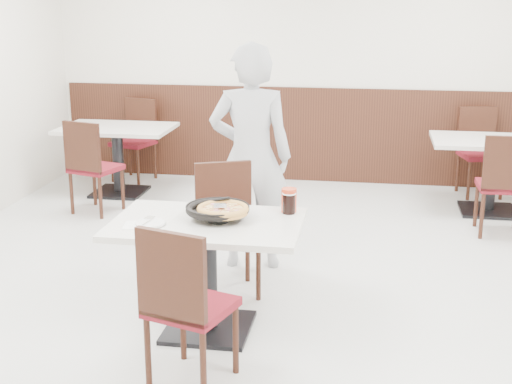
% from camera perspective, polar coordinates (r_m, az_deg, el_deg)
% --- Properties ---
extents(floor, '(7.00, 7.00, 0.00)m').
position_cam_1_polar(floor, '(5.23, 0.70, -8.57)').
color(floor, '#A7A7A3').
rests_on(floor, ground).
extents(wall_back, '(6.00, 0.04, 2.80)m').
position_cam_1_polar(wall_back, '(8.28, 4.53, 10.40)').
color(wall_back, silver).
rests_on(wall_back, floor).
extents(wall_front, '(6.00, 0.04, 2.80)m').
position_cam_1_polar(wall_front, '(1.59, -19.39, -12.83)').
color(wall_front, silver).
rests_on(wall_front, floor).
extents(wainscot_back, '(5.90, 0.03, 1.10)m').
position_cam_1_polar(wainscot_back, '(8.38, 4.39, 4.59)').
color(wainscot_back, black).
rests_on(wainscot_back, floor).
extents(main_table, '(1.23, 0.85, 0.75)m').
position_cam_1_polar(main_table, '(4.64, -3.88, -6.76)').
color(main_table, silver).
rests_on(main_table, floor).
extents(chair_near, '(0.53, 0.53, 0.95)m').
position_cam_1_polar(chair_near, '(4.03, -5.19, -8.84)').
color(chair_near, black).
rests_on(chair_near, floor).
extents(chair_far, '(0.55, 0.55, 0.95)m').
position_cam_1_polar(chair_far, '(5.17, -2.21, -3.18)').
color(chair_far, black).
rests_on(chair_far, floor).
extents(trivet, '(0.13, 0.13, 0.04)m').
position_cam_1_polar(trivet, '(4.50, -3.04, -2.18)').
color(trivet, black).
rests_on(trivet, main_table).
extents(pizza_pan, '(0.37, 0.37, 0.01)m').
position_cam_1_polar(pizza_pan, '(4.54, -3.09, -1.66)').
color(pizza_pan, black).
rests_on(pizza_pan, trivet).
extents(pizza, '(0.33, 0.33, 0.02)m').
position_cam_1_polar(pizza, '(4.51, -2.67, -1.57)').
color(pizza, tan).
rests_on(pizza, pizza_pan).
extents(pizza_server, '(0.10, 0.12, 0.00)m').
position_cam_1_polar(pizza_server, '(4.52, -2.89, -1.10)').
color(pizza_server, white).
rests_on(pizza_server, pizza).
extents(napkin, '(0.20, 0.20, 0.00)m').
position_cam_1_polar(napkin, '(4.49, -9.43, -2.62)').
color(napkin, white).
rests_on(napkin, main_table).
extents(side_plate, '(0.19, 0.19, 0.01)m').
position_cam_1_polar(side_plate, '(4.49, -8.45, -2.49)').
color(side_plate, white).
rests_on(side_plate, napkin).
extents(fork, '(0.04, 0.15, 0.00)m').
position_cam_1_polar(fork, '(4.49, -8.60, -2.35)').
color(fork, white).
rests_on(fork, side_plate).
extents(cola_glass, '(0.09, 0.09, 0.13)m').
position_cam_1_polar(cola_glass, '(4.65, 2.65, -0.95)').
color(cola_glass, black).
rests_on(cola_glass, main_table).
extents(red_cup, '(0.10, 0.10, 0.16)m').
position_cam_1_polar(red_cup, '(4.68, 2.65, -0.66)').
color(red_cup, red).
rests_on(red_cup, main_table).
extents(diner_person, '(0.70, 0.51, 1.79)m').
position_cam_1_polar(diner_person, '(5.61, -0.42, 2.80)').
color(diner_person, silver).
rests_on(diner_person, floor).
extents(bg_table_left, '(1.26, 0.89, 0.75)m').
position_cam_1_polar(bg_table_left, '(7.97, -10.97, 2.50)').
color(bg_table_left, silver).
rests_on(bg_table_left, floor).
extents(bg_chair_left_near, '(0.52, 0.52, 0.95)m').
position_cam_1_polar(bg_chair_left_near, '(7.31, -12.69, 2.03)').
color(bg_chair_left_near, black).
rests_on(bg_chair_left_near, floor).
extents(bg_chair_left_far, '(0.52, 0.52, 0.95)m').
position_cam_1_polar(bg_chair_left_far, '(8.50, -9.82, 4.05)').
color(bg_chair_left_far, black).
rests_on(bg_chair_left_far, floor).
extents(bg_table_right, '(1.29, 0.93, 0.75)m').
position_cam_1_polar(bg_table_right, '(7.52, 18.26, 1.22)').
color(bg_table_right, silver).
rests_on(bg_table_right, floor).
extents(bg_chair_right_near, '(0.42, 0.42, 0.95)m').
position_cam_1_polar(bg_chair_right_near, '(6.84, 19.07, 0.64)').
color(bg_chair_right_near, black).
rests_on(bg_chair_right_near, floor).
extents(bg_chair_right_far, '(0.50, 0.50, 0.95)m').
position_cam_1_polar(bg_chair_right_far, '(8.10, 17.57, 2.99)').
color(bg_chair_right_far, black).
rests_on(bg_chair_right_far, floor).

